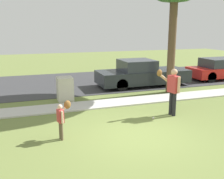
{
  "coord_description": "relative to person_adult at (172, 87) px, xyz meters",
  "views": [
    {
      "loc": [
        -3.21,
        -6.91,
        3.28
      ],
      "look_at": [
        -0.11,
        2.15,
        1.0
      ],
      "focal_mm": 42.28,
      "sensor_mm": 36.0,
      "label": 1
    }
  ],
  "objects": [
    {
      "name": "utility_cabinet",
      "position": [
        -3.48,
        3.36,
        -0.55
      ],
      "size": [
        0.68,
        0.76,
        1.09
      ],
      "primitive_type": "cube",
      "color": "beige",
      "rests_on": "ground"
    },
    {
      "name": "ground_plane",
      "position": [
        -2.0,
        2.1,
        -1.09
      ],
      "size": [
        48.0,
        48.0,
        0.0
      ],
      "primitive_type": "plane",
      "color": "olive"
    },
    {
      "name": "parked_pickup_dark",
      "position": [
        1.14,
        5.09,
        -0.42
      ],
      "size": [
        5.2,
        1.95,
        1.48
      ],
      "color": "#23282D",
      "rests_on": "road_surface"
    },
    {
      "name": "person_adult",
      "position": [
        0.0,
        0.0,
        0.0
      ],
      "size": [
        0.8,
        0.63,
        1.78
      ],
      "rotation": [
        0.0,
        0.0,
        -2.94
      ],
      "color": "black",
      "rests_on": "ground"
    },
    {
      "name": "road_surface",
      "position": [
        -2.0,
        7.2,
        -1.08
      ],
      "size": [
        36.0,
        6.8,
        0.02
      ],
      "primitive_type": "cube",
      "color": "#38383A",
      "rests_on": "ground"
    },
    {
      "name": "person_child",
      "position": [
        -4.22,
        -0.84,
        -0.37
      ],
      "size": [
        0.47,
        0.5,
        1.13
      ],
      "rotation": [
        0.0,
        0.0,
        0.2
      ],
      "color": "brown",
      "rests_on": "ground"
    },
    {
      "name": "sidewalk_strip",
      "position": [
        -2.0,
        2.2,
        -1.06
      ],
      "size": [
        36.0,
        1.2,
        0.06
      ],
      "primitive_type": "cube",
      "color": "beige",
      "rests_on": "ground"
    },
    {
      "name": "parked_hatchback_red",
      "position": [
        6.71,
        5.27,
        -0.43
      ],
      "size": [
        4.0,
        1.75,
        1.33
      ],
      "color": "red",
      "rests_on": "road_surface"
    },
    {
      "name": "baseball",
      "position": [
        -0.84,
        -0.17,
        -1.06
      ],
      "size": [
        0.07,
        0.07,
        0.07
      ],
      "primitive_type": "sphere",
      "color": "white",
      "rests_on": "ground"
    }
  ]
}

